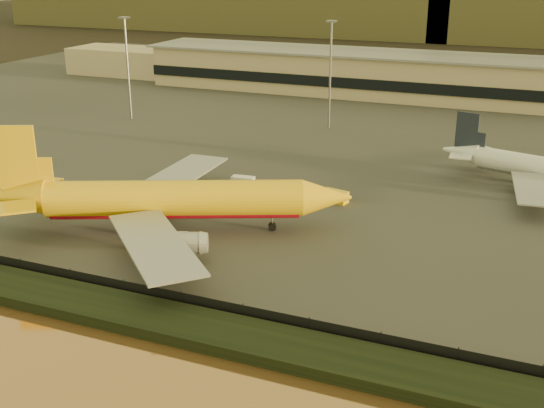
% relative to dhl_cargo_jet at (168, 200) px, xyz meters
% --- Properties ---
extents(ground, '(900.00, 900.00, 0.00)m').
position_rel_dhl_cargo_jet_xyz_m(ground, '(11.83, -7.71, -5.15)').
color(ground, black).
rests_on(ground, ground).
extents(embankment, '(320.00, 7.00, 1.40)m').
position_rel_dhl_cargo_jet_xyz_m(embankment, '(11.83, -24.71, -4.45)').
color(embankment, black).
rests_on(embankment, ground).
extents(tarmac, '(320.00, 220.00, 0.20)m').
position_rel_dhl_cargo_jet_xyz_m(tarmac, '(11.83, 87.29, -5.05)').
color(tarmac, '#2D2D2D').
rests_on(tarmac, ground).
extents(perimeter_fence, '(300.00, 0.05, 2.20)m').
position_rel_dhl_cargo_jet_xyz_m(perimeter_fence, '(11.83, -20.71, -3.85)').
color(perimeter_fence, black).
rests_on(perimeter_fence, tarmac).
extents(terminal_building, '(202.00, 25.00, 12.60)m').
position_rel_dhl_cargo_jet_xyz_m(terminal_building, '(-2.69, 117.84, 1.10)').
color(terminal_building, '#C7AF8A').
rests_on(terminal_building, tarmac).
extents(apron_light_masts, '(152.20, 12.20, 25.40)m').
position_rel_dhl_cargo_jet_xyz_m(apron_light_masts, '(26.83, 67.29, 10.56)').
color(apron_light_masts, slate).
rests_on(apron_light_masts, tarmac).
extents(dhl_cargo_jet, '(52.78, 49.99, 16.56)m').
position_rel_dhl_cargo_jet_xyz_m(dhl_cargo_jet, '(0.00, 0.00, 0.00)').
color(dhl_cargo_jet, '#E5AD0C').
rests_on(dhl_cargo_jet, tarmac).
extents(gse_vehicle_yellow, '(4.74, 2.91, 1.99)m').
position_rel_dhl_cargo_jet_xyz_m(gse_vehicle_yellow, '(19.28, 22.16, -3.95)').
color(gse_vehicle_yellow, '#E5AD0C').
rests_on(gse_vehicle_yellow, tarmac).
extents(gse_vehicle_white, '(4.22, 2.16, 1.84)m').
position_rel_dhl_cargo_jet_xyz_m(gse_vehicle_white, '(1.31, 23.71, -4.03)').
color(gse_vehicle_white, silver).
rests_on(gse_vehicle_white, tarmac).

